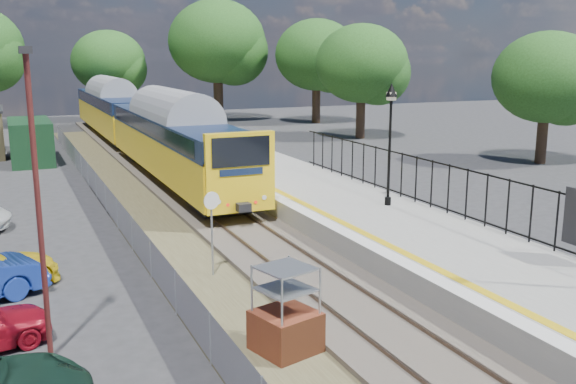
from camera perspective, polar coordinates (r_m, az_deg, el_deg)
ground at (r=17.52m, az=4.60°, el=-9.77°), size 120.00×120.00×0.00m
track_bed at (r=25.85m, az=-6.56°, el=-2.36°), size 5.90×80.00×0.29m
platform at (r=26.01m, az=4.41°, el=-1.41°), size 5.00×70.00×0.90m
platform_edge at (r=25.02m, az=0.26°, el=-0.85°), size 0.90×70.00×0.01m
victorian_lamp_north at (r=24.23m, az=9.11°, el=6.71°), size 0.44×0.44×4.60m
palisade_fence at (r=22.36m, az=16.82°, el=-0.50°), size 0.12×26.00×2.00m
wire_fence at (r=27.16m, az=-15.59°, el=-0.92°), size 0.06×52.00×1.20m
tree_line at (r=57.01m, az=-14.83°, el=11.81°), size 56.80×43.80×11.88m
train at (r=43.38m, az=-13.40°, el=6.26°), size 2.82×40.83×3.51m
brick_plinth at (r=14.37m, az=-0.21°, el=-10.58°), size 1.55×1.55×2.03m
speed_sign at (r=18.96m, az=-6.79°, el=-2.49°), size 0.52×0.17×2.62m
carpark_lamp at (r=14.28m, az=-21.43°, el=0.42°), size 0.25×0.50×6.69m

